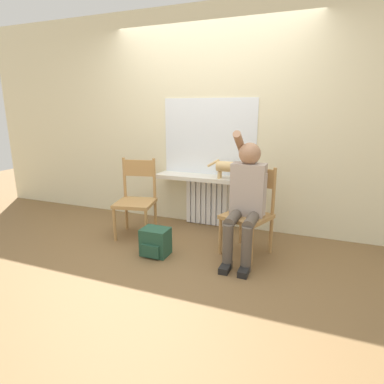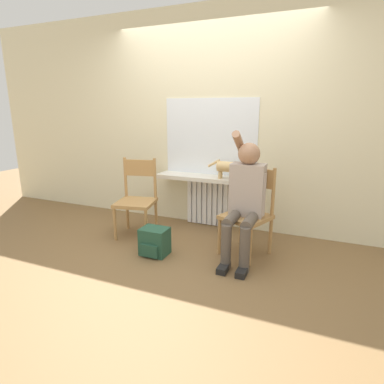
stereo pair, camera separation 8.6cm
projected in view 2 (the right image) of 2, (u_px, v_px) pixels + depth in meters
ground_plane at (169, 260)px, 3.26m from camera, size 12.00×12.00×0.00m
wall_with_window at (211, 121)px, 4.02m from camera, size 7.00×0.06×2.70m
radiator at (208, 202)px, 4.21m from camera, size 0.57×0.08×0.63m
windowsill at (206, 178)px, 4.03m from camera, size 1.26×0.30×0.05m
window_glass at (210, 137)px, 4.04m from camera, size 1.21×0.01×0.95m
chair_left at (137, 198)px, 3.85m from camera, size 0.51×0.51×0.92m
chair_right at (249, 212)px, 3.33m from camera, size 0.56×0.56×0.92m
person at (245, 195)px, 3.20m from camera, size 0.36×0.96×1.29m
cat at (228, 167)px, 3.82m from camera, size 0.42×0.12×0.23m
backpack at (155, 242)px, 3.37m from camera, size 0.28×0.25×0.29m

